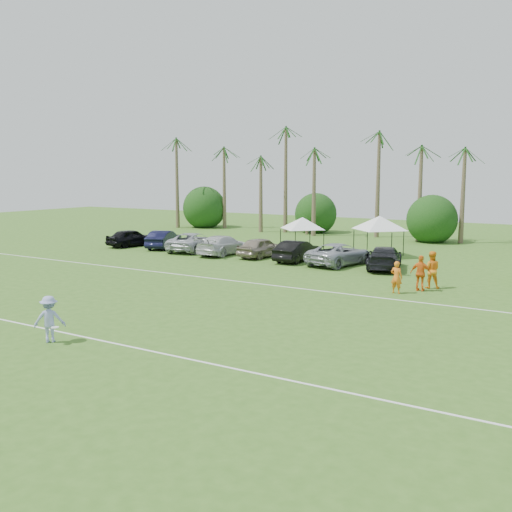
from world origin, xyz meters
The scene contains 26 objects.
field_lines centered at (0.00, 8.00, 0.01)m, with size 80.00×12.10×0.01m.
palm_tree_0 centered at (-22.00, 38.00, 7.48)m, with size 2.40×2.40×8.90m.
palm_tree_1 centered at (-17.00, 38.00, 8.35)m, with size 2.40×2.40×9.90m.
palm_tree_2 centered at (-12.00, 38.00, 9.21)m, with size 2.40×2.40×10.90m.
palm_tree_3 centered at (-8.00, 38.00, 10.06)m, with size 2.40×2.40×11.90m.
palm_tree_4 centered at (-4.00, 38.00, 7.48)m, with size 2.40×2.40×8.90m.
palm_tree_5 centered at (0.00, 38.00, 8.35)m, with size 2.40×2.40×9.90m.
palm_tree_6 centered at (4.00, 38.00, 9.21)m, with size 2.40×2.40×10.90m.
palm_tree_7 centered at (8.00, 38.00, 10.06)m, with size 2.40×2.40×11.90m.
bush_tree_0 centered at (-19.00, 39.00, 1.80)m, with size 4.00×4.00×4.00m.
bush_tree_1 centered at (-6.00, 39.00, 1.80)m, with size 4.00×4.00×4.00m.
bush_tree_2 centered at (6.00, 39.00, 1.80)m, with size 4.00×4.00×4.00m.
sideline_player_a centered at (10.03, 15.45, 0.81)m, with size 0.59×0.39×1.63m, color orange.
sideline_player_b centered at (11.16, 17.64, 0.97)m, with size 0.94×0.74×1.94m, color orange.
sideline_player_c centered at (10.91, 16.64, 0.91)m, with size 1.07×0.45×1.83m, color orange.
canopy_tent_left centered at (-0.75, 26.53, 2.64)m, with size 3.80×3.80×3.08m.
canopy_tent_right centered at (5.08, 27.07, 2.93)m, with size 4.23×4.23×3.43m.
frisbee_player centered at (2.10, 0.96, 0.83)m, with size 1.22×1.17×1.67m.
parked_car_0 centered at (-14.24, 22.28, 0.71)m, with size 1.68×4.19×1.43m, color black.
parked_car_1 centered at (-11.18, 22.76, 0.71)m, with size 1.51×4.33×1.43m, color black.
parked_car_2 centered at (-8.13, 22.59, 0.71)m, with size 2.37×5.13×1.43m, color #B1B3BA.
parked_car_3 centered at (-5.08, 22.21, 0.71)m, with size 2.00×4.92×1.43m, color silver.
parked_car_4 centered at (-2.03, 22.59, 0.71)m, with size 1.68×4.19×1.43m, color gray.
parked_car_5 centered at (1.03, 22.21, 0.71)m, with size 1.51×4.33×1.43m, color black.
parked_car_6 centered at (4.08, 22.26, 0.71)m, with size 2.37×5.13×1.43m, color #9EA2A9.
parked_car_7 centered at (7.13, 22.24, 0.71)m, with size 2.00×4.92×1.43m, color black.
Camera 1 is at (18.50, -12.00, 5.95)m, focal length 40.00 mm.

